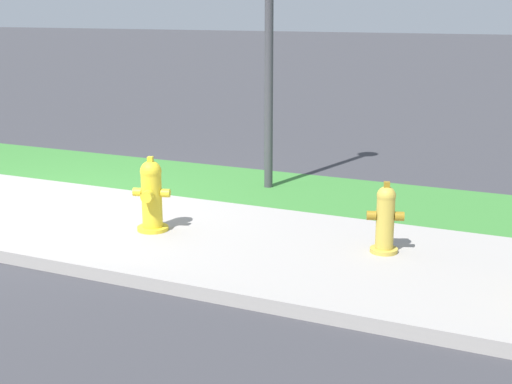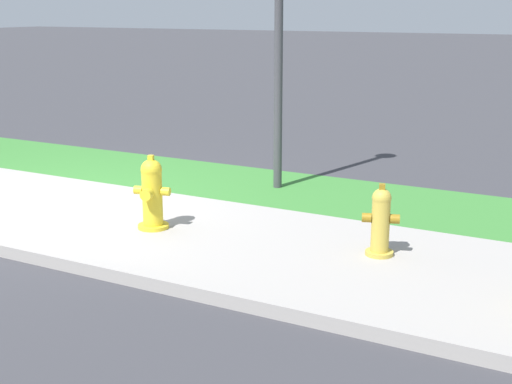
{
  "view_description": "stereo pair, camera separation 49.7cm",
  "coord_description": "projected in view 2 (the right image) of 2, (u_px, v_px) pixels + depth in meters",
  "views": [
    {
      "loc": [
        5.75,
        -6.16,
        2.32
      ],
      "look_at": [
        2.68,
        0.54,
        0.4
      ],
      "focal_mm": 50.0,
      "sensor_mm": 36.0,
      "label": 1
    },
    {
      "loc": [
        6.2,
        -5.94,
        2.32
      ],
      "look_at": [
        2.68,
        0.54,
        0.4
      ],
      "focal_mm": 50.0,
      "sensor_mm": 36.0,
      "label": 2
    }
  ],
  "objects": [
    {
      "name": "fire_hydrant_mid_block",
      "position": [
        152.0,
        194.0,
        7.57
      ],
      "size": [
        0.4,
        0.38,
        0.81
      ],
      "rotation": [
        0.0,
        0.0,
        3.42
      ],
      "color": "yellow",
      "rests_on": "ground"
    },
    {
      "name": "ground_plane",
      "position": [
        37.0,
        207.0,
        8.49
      ],
      "size": [
        120.0,
        120.0,
        0.0
      ],
      "primitive_type": "plane",
      "color": "#38383D"
    },
    {
      "name": "sidewalk_pavement",
      "position": [
        37.0,
        207.0,
        8.49
      ],
      "size": [
        18.0,
        2.59,
        0.01
      ],
      "primitive_type": "cube",
      "color": "#9E9993",
      "rests_on": "ground"
    },
    {
      "name": "fire_hydrant_by_grass_verge",
      "position": [
        381.0,
        222.0,
        6.76
      ],
      "size": [
        0.36,
        0.33,
        0.71
      ],
      "rotation": [
        0.0,
        0.0,
        0.33
      ],
      "color": "gold",
      "rests_on": "ground"
    },
    {
      "name": "grass_verge",
      "position": [
        149.0,
        171.0,
        10.37
      ],
      "size": [
        18.0,
        1.83,
        0.01
      ],
      "primitive_type": "cube",
      "color": "#387A33",
      "rests_on": "ground"
    }
  ]
}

